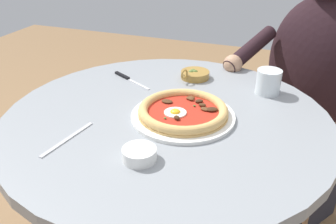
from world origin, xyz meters
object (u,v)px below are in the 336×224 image
object	(u,v)px
ramekin_capers	(139,154)
olive_pan	(194,74)
cafe_chair_diner	(324,99)
water_glass	(268,83)
dining_table	(166,153)
fork_utensil	(68,139)
diner_person	(303,110)
steak_knife	(127,78)
pizza_on_plate	(183,112)

from	to	relation	value
ramekin_capers	olive_pan	xyz separation A→B (m)	(0.02, -0.51, -0.00)
olive_pan	cafe_chair_diner	size ratio (longest dim) A/B	0.14
water_glass	olive_pan	distance (m)	0.26
ramekin_capers	cafe_chair_diner	world-z (taller)	cafe_chair_diner
dining_table	olive_pan	size ratio (longest dim) A/B	7.65
ramekin_capers	fork_utensil	bearing A→B (deg)	-4.42
olive_pan	diner_person	world-z (taller)	diner_person
water_glass	olive_pan	bearing A→B (deg)	-8.41
olive_pan	fork_utensil	bearing A→B (deg)	69.61
steak_knife	ramekin_capers	distance (m)	0.48
steak_knife	fork_utensil	world-z (taller)	steak_knife
olive_pan	ramekin_capers	bearing A→B (deg)	92.43
dining_table	ramekin_capers	distance (m)	0.27
pizza_on_plate	steak_knife	bearing A→B (deg)	-35.65
water_glass	diner_person	bearing A→B (deg)	-111.19
steak_knife	fork_utensil	distance (m)	0.41
diner_person	olive_pan	bearing A→B (deg)	38.75
pizza_on_plate	dining_table	bearing A→B (deg)	3.12
fork_utensil	diner_person	world-z (taller)	diner_person
ramekin_capers	olive_pan	size ratio (longest dim) A/B	0.66
dining_table	pizza_on_plate	bearing A→B (deg)	-176.88
olive_pan	diner_person	size ratio (longest dim) A/B	0.10
olive_pan	fork_utensil	xyz separation A→B (m)	(0.18, 0.49, -0.01)
water_glass	cafe_chair_diner	distance (m)	0.57
dining_table	water_glass	xyz separation A→B (m)	(-0.25, -0.25, 0.17)
dining_table	pizza_on_plate	xyz separation A→B (m)	(-0.05, -0.00, 0.15)
steak_knife	pizza_on_plate	bearing A→B (deg)	144.35
pizza_on_plate	ramekin_capers	xyz separation A→B (m)	(0.03, 0.23, -0.00)
pizza_on_plate	cafe_chair_diner	xyz separation A→B (m)	(-0.42, -0.72, -0.22)
olive_pan	pizza_on_plate	bearing A→B (deg)	100.67
steak_knife	diner_person	distance (m)	0.76
ramekin_capers	water_glass	bearing A→B (deg)	-116.26
fork_utensil	diner_person	bearing A→B (deg)	-125.42
dining_table	fork_utensil	xyz separation A→B (m)	(0.19, 0.21, 0.14)
ramekin_capers	diner_person	world-z (taller)	diner_person
water_glass	fork_utensil	bearing A→B (deg)	46.16
steak_knife	water_glass	bearing A→B (deg)	-173.82
steak_knife	ramekin_capers	xyz separation A→B (m)	(-0.24, 0.42, 0.01)
olive_pan	fork_utensil	world-z (taller)	olive_pan
ramekin_capers	cafe_chair_diner	bearing A→B (deg)	-115.45
diner_person	cafe_chair_diner	distance (m)	0.14
water_glass	cafe_chair_diner	bearing A→B (deg)	-114.63
water_glass	fork_utensil	distance (m)	0.63
pizza_on_plate	cafe_chair_diner	bearing A→B (deg)	-120.26
dining_table	water_glass	distance (m)	0.39
pizza_on_plate	water_glass	xyz separation A→B (m)	(-0.20, -0.24, 0.02)
diner_person	cafe_chair_diner	xyz separation A→B (m)	(-0.08, -0.12, 0.01)
fork_utensil	pizza_on_plate	bearing A→B (deg)	-138.20
steak_knife	cafe_chair_diner	size ratio (longest dim) A/B	0.19
pizza_on_plate	olive_pan	distance (m)	0.29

